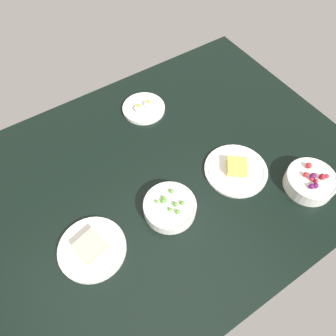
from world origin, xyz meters
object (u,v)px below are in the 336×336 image
(plate_eggs, at_px, (144,108))
(bowl_peas, at_px, (170,207))
(plate_cheese, at_px, (236,169))
(bowl_berries, at_px, (310,181))
(plate_sandwich, at_px, (92,248))

(plate_eggs, bearing_deg, bowl_peas, -110.51)
(plate_cheese, xyz_separation_m, bowl_berries, (0.17, -0.18, 0.02))
(plate_sandwich, bearing_deg, bowl_peas, -3.82)
(plate_cheese, bearing_deg, plate_sandwich, 178.21)
(plate_cheese, bearing_deg, plate_eggs, 105.05)
(plate_sandwich, bearing_deg, plate_eggs, 44.08)
(bowl_peas, height_order, bowl_berries, bowl_berries)
(plate_eggs, distance_m, plate_sandwich, 0.60)
(bowl_peas, bearing_deg, plate_eggs, 69.49)
(plate_eggs, height_order, plate_cheese, plate_eggs)
(bowl_peas, relative_size, bowl_berries, 1.02)
(plate_sandwich, bearing_deg, plate_cheese, -1.79)
(plate_sandwich, xyz_separation_m, bowl_berries, (0.71, -0.20, 0.02))
(plate_eggs, xyz_separation_m, plate_cheese, (0.12, -0.43, -0.00))
(plate_eggs, relative_size, plate_cheese, 0.77)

